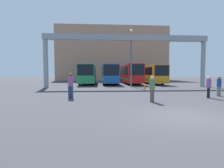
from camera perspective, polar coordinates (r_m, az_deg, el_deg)
ground_plane at (r=7.86m, az=23.53°, el=-9.94°), size 200.00×200.00×0.00m
building_backdrop at (r=52.80m, az=-0.15°, el=9.37°), size 30.55×12.00×14.70m
overhead_gantry at (r=23.44m, az=4.90°, el=12.60°), size 21.44×0.80×6.82m
bus_slot_0 at (r=30.48m, az=-7.89°, el=3.46°), size 2.59×10.28×3.24m
bus_slot_1 at (r=30.59m, az=-0.85°, el=3.48°), size 2.55×10.53×3.23m
bus_slot_2 at (r=31.91m, az=5.79°, el=3.55°), size 2.46×12.34×3.32m
bus_slot_3 at (r=32.30m, az=12.49°, el=3.33°), size 2.44×11.39×3.16m
pedestrian_mid_left at (r=13.00m, az=-13.37°, el=-0.28°), size 0.38×0.38×1.83m
pedestrian_far_center at (r=16.17m, az=31.55°, el=-0.45°), size 0.33×0.33×1.58m
pedestrian_mid_right at (r=14.55m, az=29.02°, el=-0.71°), size 0.33×0.33×1.60m
pedestrian_near_left at (r=11.21m, az=12.99°, el=-1.35°), size 0.34×0.34×1.64m
traffic_cone at (r=20.89m, az=10.60°, el=-0.82°), size 0.41×0.41×0.57m
lamp_post at (r=23.52m, az=6.28°, el=9.19°), size 0.36×0.36×7.65m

